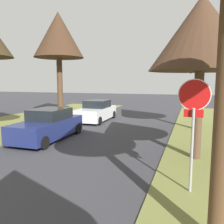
{
  "coord_description": "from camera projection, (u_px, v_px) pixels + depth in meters",
  "views": [
    {
      "loc": [
        4.58,
        2.64,
        2.93
      ],
      "look_at": [
        1.49,
        11.46,
        1.71
      ],
      "focal_mm": 36.43,
      "sensor_mm": 36.0,
      "label": 1
    }
  ],
  "objects": [
    {
      "name": "stop_sign_far",
      "position": [
        194.0,
        111.0,
        5.76
      ],
      "size": [
        0.81,
        0.23,
        2.97
      ],
      "color": "#9EA0A5",
      "rests_on": "grass_verge_right"
    },
    {
      "name": "parked_sedan_navy",
      "position": [
        48.0,
        125.0,
        11.76
      ],
      "size": [
        2.04,
        4.45,
        1.57
      ],
      "color": "navy",
      "rests_on": "ground"
    },
    {
      "name": "street_tree_right_mid_b",
      "position": [
        202.0,
        34.0,
        8.12
      ],
      "size": [
        3.73,
        3.73,
        5.98
      ],
      "color": "brown",
      "rests_on": "grass_verge_right"
    },
    {
      "name": "street_tree_right_far",
      "position": [
        201.0,
        28.0,
        13.34
      ],
      "size": [
        4.0,
        4.0,
        7.75
      ],
      "color": "brown",
      "rests_on": "grass_verge_right"
    },
    {
      "name": "parked_sedan_white",
      "position": [
        97.0,
        111.0,
        17.45
      ],
      "size": [
        2.04,
        4.45,
        1.57
      ],
      "color": "white",
      "rests_on": "ground"
    },
    {
      "name": "street_tree_left_far",
      "position": [
        58.0,
        36.0,
        19.23
      ],
      "size": [
        4.22,
        4.22,
        8.77
      ],
      "color": "#4E3626",
      "rests_on": "grass_verge_left"
    }
  ]
}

